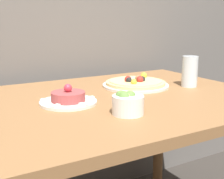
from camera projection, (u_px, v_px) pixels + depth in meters
dining_table at (107, 121)px, 1.23m from camera, size 1.29×0.89×0.74m
pizza_plate at (136, 83)px, 1.42m from camera, size 0.30×0.30×0.05m
tartare_plate at (68, 99)px, 1.13m from camera, size 0.21×0.21×0.07m
small_bowl at (127, 103)px, 1.00m from camera, size 0.10×0.10×0.08m
drinking_glass at (190, 71)px, 1.41m from camera, size 0.07×0.07×0.14m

